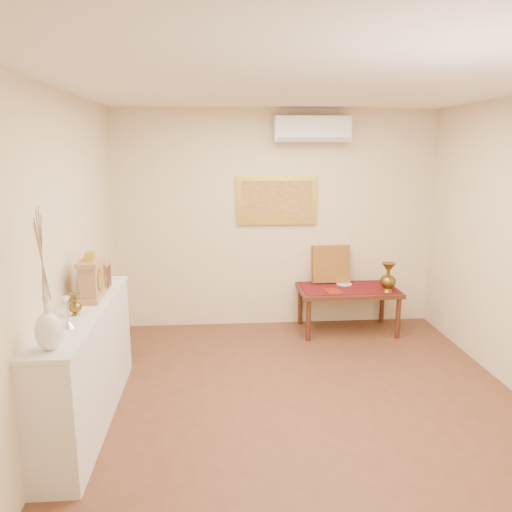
{
  "coord_description": "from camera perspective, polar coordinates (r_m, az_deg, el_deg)",
  "views": [
    {
      "loc": [
        -0.74,
        -3.9,
        2.23
      ],
      "look_at": [
        -0.34,
        1.15,
        1.13
      ],
      "focal_mm": 35.0,
      "sensor_mm": 36.0,
      "label": 1
    }
  ],
  "objects": [
    {
      "name": "table_cloth",
      "position": [
        6.23,
        10.48,
        -3.6
      ],
      "size": [
        1.14,
        0.59,
        0.01
      ],
      "primitive_type": "cube",
      "color": "maroon",
      "rests_on": "low_table"
    },
    {
      "name": "ceiling",
      "position": [
        4.0,
        6.55,
        18.89
      ],
      "size": [
        4.5,
        4.5,
        0.0
      ],
      "primitive_type": "plane",
      "rotation": [
        3.14,
        0.0,
        0.0
      ],
      "color": "white",
      "rests_on": "ground"
    },
    {
      "name": "ac_unit",
      "position": [
        6.13,
        6.41,
        14.19
      ],
      "size": [
        0.9,
        0.25,
        0.3
      ],
      "color": "silver",
      "rests_on": "wall_back"
    },
    {
      "name": "wall_back",
      "position": [
        6.26,
        2.34,
        4.13
      ],
      "size": [
        4.0,
        0.02,
        2.7
      ],
      "primitive_type": "cube",
      "color": "beige",
      "rests_on": "ground"
    },
    {
      "name": "candlestick",
      "position": [
        3.81,
        -20.8,
        -6.0
      ],
      "size": [
        0.11,
        0.11,
        0.23
      ],
      "primitive_type": null,
      "color": "silver",
      "rests_on": "display_ledge"
    },
    {
      "name": "brass_urn_tall",
      "position": [
        6.11,
        14.88,
        -2.0
      ],
      "size": [
        0.19,
        0.19,
        0.43
      ],
      "primitive_type": null,
      "color": "brown",
      "rests_on": "table_cloth"
    },
    {
      "name": "wall_front",
      "position": [
        2.01,
        18.19,
        -14.39
      ],
      "size": [
        4.0,
        0.02,
        2.7
      ],
      "primitive_type": "cube",
      "color": "beige",
      "rests_on": "ground"
    },
    {
      "name": "wall_left",
      "position": [
        4.19,
        -21.87,
        -0.8
      ],
      "size": [
        0.02,
        4.5,
        2.7
      ],
      "primitive_type": "cube",
      "color": "beige",
      "rests_on": "ground"
    },
    {
      "name": "painting",
      "position": [
        6.2,
        2.39,
        6.38
      ],
      "size": [
        1.0,
        0.06,
        0.6
      ],
      "color": "gold",
      "rests_on": "wall_back"
    },
    {
      "name": "display_ledge",
      "position": [
        4.41,
        -18.76,
        -11.71
      ],
      "size": [
        0.37,
        2.02,
        0.98
      ],
      "color": "silver",
      "rests_on": "floor"
    },
    {
      "name": "brass_urn_small",
      "position": [
        4.05,
        -20.01,
        -4.88
      ],
      "size": [
        0.1,
        0.1,
        0.22
      ],
      "primitive_type": null,
      "color": "brown",
      "rests_on": "display_ledge"
    },
    {
      "name": "mantel_clock",
      "position": [
        4.4,
        -18.28,
        -2.56
      ],
      "size": [
        0.17,
        0.36,
        0.41
      ],
      "color": "tan",
      "rests_on": "display_ledge"
    },
    {
      "name": "white_vase",
      "position": [
        3.33,
        -23.05,
        -2.66
      ],
      "size": [
        0.17,
        0.17,
        0.9
      ],
      "primitive_type": null,
      "color": "silver",
      "rests_on": "display_ledge"
    },
    {
      "name": "floor",
      "position": [
        4.56,
        5.69,
        -17.16
      ],
      "size": [
        4.5,
        4.5,
        0.0
      ],
      "primitive_type": "plane",
      "color": "brown",
      "rests_on": "ground"
    },
    {
      "name": "low_table",
      "position": [
        6.25,
        10.46,
        -4.21
      ],
      "size": [
        1.2,
        0.7,
        0.55
      ],
      "color": "#4A2316",
      "rests_on": "floor"
    },
    {
      "name": "plate",
      "position": [
        6.35,
        10.04,
        -3.17
      ],
      "size": [
        0.19,
        0.19,
        0.01
      ],
      "primitive_type": "cylinder",
      "color": "silver",
      "rests_on": "table_cloth"
    },
    {
      "name": "wooden_chest",
      "position": [
        4.74,
        -17.36,
        -2.11
      ],
      "size": [
        0.16,
        0.21,
        0.24
      ],
      "color": "tan",
      "rests_on": "display_ledge"
    },
    {
      "name": "menu",
      "position": [
        6.02,
        8.81,
        -4.0
      ],
      "size": [
        0.22,
        0.28,
        0.01
      ],
      "primitive_type": "cube",
      "rotation": [
        0.0,
        0.0,
        0.19
      ],
      "color": "maroon",
      "rests_on": "table_cloth"
    },
    {
      "name": "cushion",
      "position": [
        6.38,
        8.55,
        -0.91
      ],
      "size": [
        0.48,
        0.2,
        0.49
      ],
      "primitive_type": "cube",
      "rotation": [
        -0.21,
        0.0,
        0.0
      ],
      "color": "#612513",
      "rests_on": "table_cloth"
    }
  ]
}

